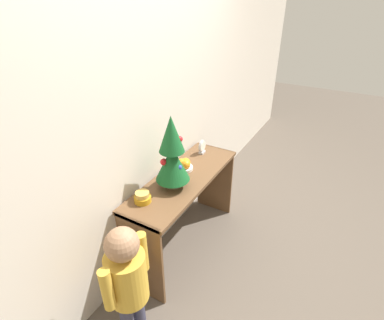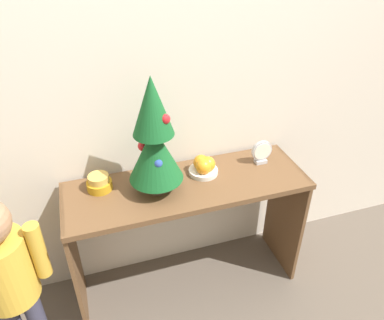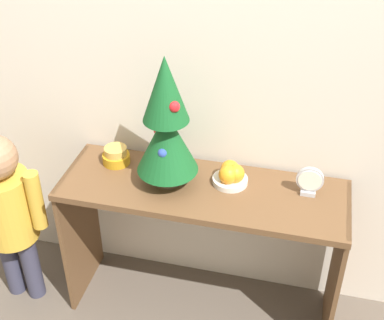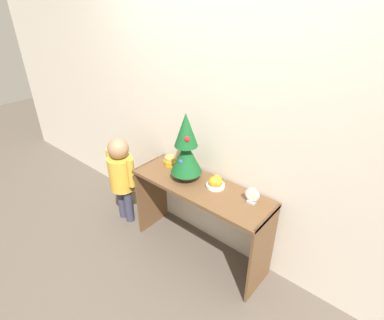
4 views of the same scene
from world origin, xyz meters
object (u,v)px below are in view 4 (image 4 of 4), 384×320
at_px(desk_clock, 252,196).
at_px(child_figure, 121,173).
at_px(mini_tree, 186,149).
at_px(singing_bowl, 171,161).
at_px(fruit_bowl, 216,182).

relative_size(desk_clock, child_figure, 0.14).
relative_size(mini_tree, singing_bowl, 4.74).
height_order(mini_tree, fruit_bowl, mini_tree).
bearing_deg(child_figure, singing_bowl, 25.52).
bearing_deg(mini_tree, singing_bowl, 161.93).
relative_size(fruit_bowl, child_figure, 0.16).
distance_m(fruit_bowl, singing_bowl, 0.54).
relative_size(mini_tree, fruit_bowl, 3.86).
bearing_deg(singing_bowl, mini_tree, -18.07).
distance_m(singing_bowl, child_figure, 0.56).
relative_size(singing_bowl, desk_clock, 0.93).
height_order(mini_tree, child_figure, mini_tree).
distance_m(fruit_bowl, child_figure, 1.05).
relative_size(mini_tree, child_figure, 0.63).
distance_m(mini_tree, fruit_bowl, 0.36).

